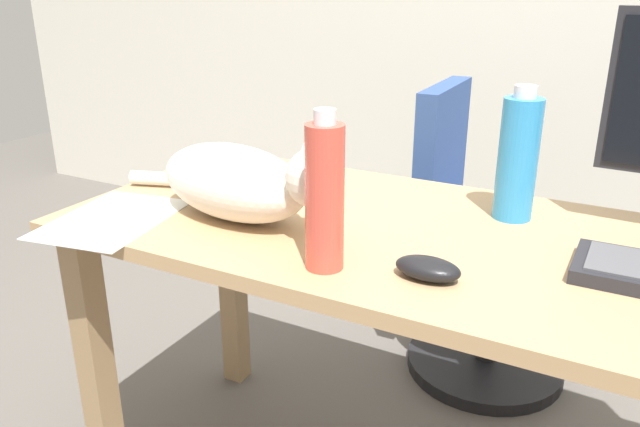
% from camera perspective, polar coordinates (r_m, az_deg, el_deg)
% --- Properties ---
extents(desk, '(1.57, 0.64, 0.71)m').
position_cam_1_polar(desk, '(1.25, 11.79, -6.56)').
color(desk, tan).
rests_on(desk, ground_plane).
extents(office_chair, '(0.48, 0.48, 0.89)m').
position_cam_1_polar(office_chair, '(1.96, 14.17, -3.95)').
color(office_chair, black).
rests_on(office_chair, ground_plane).
extents(cat, '(0.60, 0.25, 0.20)m').
position_cam_1_polar(cat, '(1.26, -7.17, 2.95)').
color(cat, silver).
rests_on(cat, desk).
extents(computer_mouse, '(0.11, 0.06, 0.04)m').
position_cam_1_polar(computer_mouse, '(1.04, 9.77, -4.94)').
color(computer_mouse, black).
rests_on(computer_mouse, desk).
extents(paper_sheet, '(0.26, 0.33, 0.00)m').
position_cam_1_polar(paper_sheet, '(1.35, -18.35, -0.46)').
color(paper_sheet, white).
rests_on(paper_sheet, desk).
extents(water_bottle, '(0.07, 0.07, 0.27)m').
position_cam_1_polar(water_bottle, '(1.02, 0.43, 1.57)').
color(water_bottle, '#D84C3D').
rests_on(water_bottle, desk).
extents(spray_bottle, '(0.08, 0.08, 0.27)m').
position_cam_1_polar(spray_bottle, '(1.31, 17.54, 4.85)').
color(spray_bottle, '#2D8CD1').
rests_on(spray_bottle, desk).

